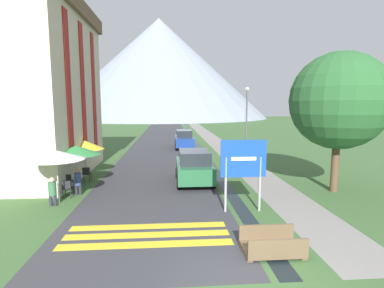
# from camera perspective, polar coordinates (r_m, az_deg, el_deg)

# --- Properties ---
(ground_plane) EXTENTS (160.00, 160.00, 0.00)m
(ground_plane) POSITION_cam_1_polar(r_m,az_deg,el_deg) (26.98, -0.59, -1.64)
(ground_plane) COLOR #3D6033
(road) EXTENTS (6.40, 60.00, 0.01)m
(road) POSITION_cam_1_polar(r_m,az_deg,el_deg) (36.83, -5.50, 0.80)
(road) COLOR #38383D
(road) RESTS_ON ground_plane
(footpath) EXTENTS (2.20, 60.00, 0.01)m
(footpath) POSITION_cam_1_polar(r_m,az_deg,el_deg) (37.21, 3.93, 0.88)
(footpath) COLOR gray
(footpath) RESTS_ON ground_plane
(drainage_channel) EXTENTS (0.60, 60.00, 0.00)m
(drainage_channel) POSITION_cam_1_polar(r_m,az_deg,el_deg) (36.94, 0.25, 0.85)
(drainage_channel) COLOR black
(drainage_channel) RESTS_ON ground_plane
(crosswalk_marking) EXTENTS (5.44, 1.84, 0.01)m
(crosswalk_marking) POSITION_cam_1_polar(r_m,az_deg,el_deg) (10.48, -8.48, -16.75)
(crosswalk_marking) COLOR yellow
(crosswalk_marking) RESTS_ON ground_plane
(mountain_distant) EXTENTS (69.75, 69.75, 31.94)m
(mountain_distant) POSITION_cam_1_polar(r_m,az_deg,el_deg) (101.95, -6.22, 14.06)
(mountain_distant) COLOR gray
(mountain_distant) RESTS_ON ground_plane
(hotel_building) EXTENTS (5.52, 9.95, 10.34)m
(hotel_building) POSITION_cam_1_polar(r_m,az_deg,el_deg) (20.13, -27.17, 10.42)
(hotel_building) COLOR beige
(hotel_building) RESTS_ON ground_plane
(road_sign) EXTENTS (1.83, 0.11, 2.92)m
(road_sign) POSITION_cam_1_polar(r_m,az_deg,el_deg) (12.07, 9.76, -3.96)
(road_sign) COLOR #9E9EA3
(road_sign) RESTS_ON ground_plane
(footbridge) EXTENTS (1.70, 1.10, 0.65)m
(footbridge) POSITION_cam_1_polar(r_m,az_deg,el_deg) (9.48, 14.94, -18.18)
(footbridge) COLOR brown
(footbridge) RESTS_ON ground_plane
(parked_car_near) EXTENTS (1.99, 3.94, 1.82)m
(parked_car_near) POSITION_cam_1_polar(r_m,az_deg,el_deg) (16.49, 0.41, -4.33)
(parked_car_near) COLOR #28663D
(parked_car_near) RESTS_ON ground_plane
(parked_car_far) EXTENTS (1.82, 4.20, 1.82)m
(parked_car_far) POSITION_cam_1_polar(r_m,az_deg,el_deg) (29.50, -1.52, 0.93)
(parked_car_far) COLOR navy
(parked_car_far) RESTS_ON ground_plane
(cafe_chair_middle) EXTENTS (0.40, 0.40, 0.85)m
(cafe_chair_middle) POSITION_cam_1_polar(r_m,az_deg,el_deg) (16.34, -22.55, -6.45)
(cafe_chair_middle) COLOR #232328
(cafe_chair_middle) RESTS_ON ground_plane
(cafe_chair_far_right) EXTENTS (0.40, 0.40, 0.85)m
(cafe_chair_far_right) POSITION_cam_1_polar(r_m,az_deg,el_deg) (17.73, -19.43, -5.24)
(cafe_chair_far_right) COLOR #232328
(cafe_chair_far_right) RESTS_ON ground_plane
(cafe_chair_near_right) EXTENTS (0.40, 0.40, 0.85)m
(cafe_chair_near_right) POSITION_cam_1_polar(r_m,az_deg,el_deg) (15.09, -22.70, -7.60)
(cafe_chair_near_right) COLOR #232328
(cafe_chair_near_right) RESTS_ON ground_plane
(cafe_umbrella_front_white) EXTENTS (2.34, 2.34, 2.35)m
(cafe_umbrella_front_white) POSITION_cam_1_polar(r_m,az_deg,el_deg) (14.07, -24.42, -1.97)
(cafe_umbrella_front_white) COLOR #B7B2A8
(cafe_umbrella_front_white) RESTS_ON ground_plane
(cafe_umbrella_middle_green) EXTENTS (2.40, 2.40, 2.22)m
(cafe_umbrella_middle_green) POSITION_cam_1_polar(r_m,az_deg,el_deg) (16.46, -21.18, -1.11)
(cafe_umbrella_middle_green) COLOR #B7B2A8
(cafe_umbrella_middle_green) RESTS_ON ground_plane
(cafe_umbrella_rear_yellow) EXTENTS (2.23, 2.23, 2.18)m
(cafe_umbrella_rear_yellow) POSITION_cam_1_polar(r_m,az_deg,el_deg) (18.90, -19.73, -0.17)
(cafe_umbrella_rear_yellow) COLOR #B7B2A8
(cafe_umbrella_rear_yellow) RESTS_ON ground_plane
(person_seated_near) EXTENTS (0.32, 0.32, 1.25)m
(person_seated_near) POSITION_cam_1_polar(r_m,az_deg,el_deg) (14.17, -25.04, -7.95)
(person_seated_near) COLOR #282833
(person_seated_near) RESTS_ON ground_plane
(person_seated_far) EXTENTS (0.32, 0.32, 1.27)m
(person_seated_far) POSITION_cam_1_polar(r_m,az_deg,el_deg) (15.39, -20.93, -6.49)
(person_seated_far) COLOR #282833
(person_seated_far) RESTS_ON ground_plane
(streetlamp) EXTENTS (0.28, 0.28, 5.55)m
(streetlamp) POSITION_cam_1_polar(r_m,az_deg,el_deg) (22.31, 10.34, 4.74)
(streetlamp) COLOR #515156
(streetlamp) RESTS_ON ground_plane
(tree_by_path) EXTENTS (4.67, 4.67, 6.81)m
(tree_by_path) POSITION_cam_1_polar(r_m,az_deg,el_deg) (16.14, 26.20, 7.35)
(tree_by_path) COLOR brown
(tree_by_path) RESTS_ON ground_plane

